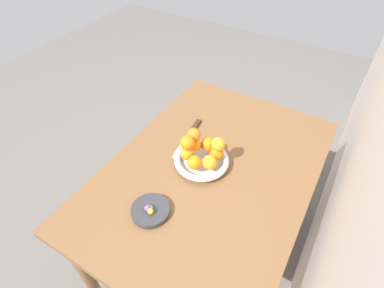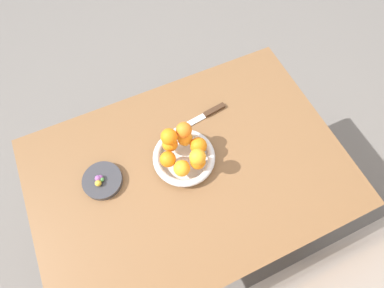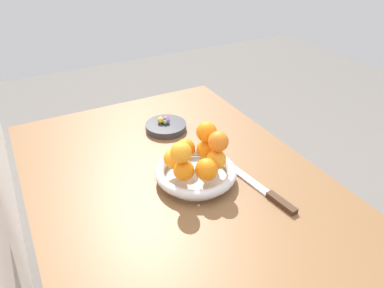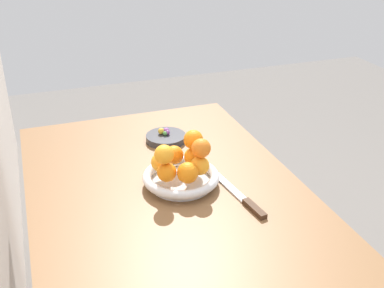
{
  "view_description": "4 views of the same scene",
  "coord_description": "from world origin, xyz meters",
  "px_view_note": "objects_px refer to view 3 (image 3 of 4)",
  "views": [
    {
      "loc": [
        0.72,
        0.34,
        1.63
      ],
      "look_at": [
        0.04,
        -0.07,
        0.88
      ],
      "focal_mm": 28.0,
      "sensor_mm": 36.0,
      "label": 1
    },
    {
      "loc": [
        0.14,
        0.34,
        1.73
      ],
      "look_at": [
        -0.03,
        -0.04,
        0.86
      ],
      "focal_mm": 28.0,
      "sensor_mm": 36.0,
      "label": 2
    },
    {
      "loc": [
        -0.71,
        0.34,
        1.36
      ],
      "look_at": [
        -0.0,
        -0.03,
        0.86
      ],
      "focal_mm": 35.0,
      "sensor_mm": 36.0,
      "label": 3
    },
    {
      "loc": [
        -1.12,
        0.32,
        1.46
      ],
      "look_at": [
        -0.02,
        -0.07,
        0.88
      ],
      "focal_mm": 45.0,
      "sensor_mm": 36.0,
      "label": 4
    }
  ],
  "objects_px": {
    "fruit_bowl": "(196,173)",
    "candy_ball_2": "(165,122)",
    "candy_dish": "(166,127)",
    "knife": "(264,190)",
    "orange_2": "(174,159)",
    "orange_5": "(216,159)",
    "orange_8": "(181,152)",
    "candy_ball_0": "(161,120)",
    "orange_0": "(206,149)",
    "candy_ball_1": "(166,119)",
    "orange_3": "(184,171)",
    "orange_1": "(185,149)",
    "orange_7": "(218,142)",
    "candy_ball_3": "(167,121)",
    "dining_table": "(181,209)",
    "orange_6": "(207,132)",
    "orange_4": "(207,170)"
  },
  "relations": [
    {
      "from": "fruit_bowl",
      "to": "candy_ball_2",
      "type": "relative_size",
      "value": 14.91
    },
    {
      "from": "candy_dish",
      "to": "knife",
      "type": "relative_size",
      "value": 0.52
    },
    {
      "from": "orange_2",
      "to": "orange_5",
      "type": "distance_m",
      "value": 0.11
    },
    {
      "from": "fruit_bowl",
      "to": "orange_5",
      "type": "height_order",
      "value": "orange_5"
    },
    {
      "from": "orange_2",
      "to": "orange_5",
      "type": "bearing_deg",
      "value": -118.93
    },
    {
      "from": "orange_8",
      "to": "knife",
      "type": "height_order",
      "value": "orange_8"
    },
    {
      "from": "orange_2",
      "to": "candy_ball_0",
      "type": "distance_m",
      "value": 0.29
    },
    {
      "from": "orange_8",
      "to": "fruit_bowl",
      "type": "bearing_deg",
      "value": -64.51
    },
    {
      "from": "orange_0",
      "to": "candy_ball_1",
      "type": "xyz_separation_m",
      "value": [
        0.27,
        0.0,
        -0.03
      ]
    },
    {
      "from": "candy_dish",
      "to": "orange_3",
      "type": "bearing_deg",
      "value": 163.86
    },
    {
      "from": "orange_3",
      "to": "orange_8",
      "type": "height_order",
      "value": "orange_8"
    },
    {
      "from": "orange_1",
      "to": "candy_ball_1",
      "type": "bearing_deg",
      "value": -11.23
    },
    {
      "from": "knife",
      "to": "candy_ball_2",
      "type": "bearing_deg",
      "value": 12.81
    },
    {
      "from": "candy_dish",
      "to": "orange_5",
      "type": "xyz_separation_m",
      "value": [
        -0.31,
        -0.01,
        0.06
      ]
    },
    {
      "from": "orange_5",
      "to": "orange_7",
      "type": "relative_size",
      "value": 1.0
    },
    {
      "from": "orange_1",
      "to": "orange_7",
      "type": "height_order",
      "value": "orange_7"
    },
    {
      "from": "candy_ball_0",
      "to": "candy_ball_3",
      "type": "bearing_deg",
      "value": -124.5
    },
    {
      "from": "orange_2",
      "to": "candy_ball_0",
      "type": "bearing_deg",
      "value": -16.29
    },
    {
      "from": "dining_table",
      "to": "candy_ball_3",
      "type": "bearing_deg",
      "value": -17.72
    },
    {
      "from": "orange_7",
      "to": "candy_ball_2",
      "type": "bearing_deg",
      "value": 2.38
    },
    {
      "from": "orange_2",
      "to": "orange_8",
      "type": "height_order",
      "value": "orange_8"
    },
    {
      "from": "dining_table",
      "to": "knife",
      "type": "xyz_separation_m",
      "value": [
        -0.13,
        -0.18,
        0.09
      ]
    },
    {
      "from": "orange_6",
      "to": "candy_ball_0",
      "type": "height_order",
      "value": "orange_6"
    },
    {
      "from": "orange_1",
      "to": "orange_3",
      "type": "distance_m",
      "value": 0.1
    },
    {
      "from": "candy_dish",
      "to": "candy_ball_2",
      "type": "relative_size",
      "value": 9.2
    },
    {
      "from": "fruit_bowl",
      "to": "orange_8",
      "type": "relative_size",
      "value": 4.09
    },
    {
      "from": "candy_ball_0",
      "to": "candy_ball_2",
      "type": "distance_m",
      "value": 0.02
    },
    {
      "from": "orange_5",
      "to": "knife",
      "type": "relative_size",
      "value": 0.21
    },
    {
      "from": "candy_ball_1",
      "to": "candy_ball_2",
      "type": "xyz_separation_m",
      "value": [
        -0.01,
        0.01,
        -0.0
      ]
    },
    {
      "from": "dining_table",
      "to": "orange_3",
      "type": "xyz_separation_m",
      "value": [
        -0.03,
        0.01,
        0.15
      ]
    },
    {
      "from": "candy_ball_0",
      "to": "candy_dish",
      "type": "bearing_deg",
      "value": -136.31
    },
    {
      "from": "orange_7",
      "to": "knife",
      "type": "bearing_deg",
      "value": -141.87
    },
    {
      "from": "orange_3",
      "to": "orange_7",
      "type": "distance_m",
      "value": 0.11
    },
    {
      "from": "orange_3",
      "to": "candy_ball_2",
      "type": "relative_size",
      "value": 3.65
    },
    {
      "from": "candy_dish",
      "to": "orange_1",
      "type": "xyz_separation_m",
      "value": [
        -0.23,
        0.04,
        0.06
      ]
    },
    {
      "from": "orange_4",
      "to": "orange_7",
      "type": "bearing_deg",
      "value": -58.67
    },
    {
      "from": "orange_5",
      "to": "knife",
      "type": "height_order",
      "value": "orange_5"
    },
    {
      "from": "orange_6",
      "to": "candy_ball_1",
      "type": "distance_m",
      "value": 0.28
    },
    {
      "from": "candy_ball_1",
      "to": "candy_ball_2",
      "type": "distance_m",
      "value": 0.01
    },
    {
      "from": "orange_7",
      "to": "orange_4",
      "type": "bearing_deg",
      "value": 121.33
    },
    {
      "from": "candy_ball_1",
      "to": "knife",
      "type": "relative_size",
      "value": 0.08
    },
    {
      "from": "orange_5",
      "to": "candy_ball_1",
      "type": "relative_size",
      "value": 2.49
    },
    {
      "from": "orange_4",
      "to": "orange_8",
      "type": "height_order",
      "value": "orange_8"
    },
    {
      "from": "orange_5",
      "to": "knife",
      "type": "distance_m",
      "value": 0.15
    },
    {
      "from": "candy_dish",
      "to": "candy_ball_0",
      "type": "height_order",
      "value": "candy_ball_0"
    },
    {
      "from": "dining_table",
      "to": "orange_3",
      "type": "bearing_deg",
      "value": 170.03
    },
    {
      "from": "orange_8",
      "to": "candy_ball_1",
      "type": "relative_size",
      "value": 2.47
    },
    {
      "from": "dining_table",
      "to": "candy_ball_1",
      "type": "height_order",
      "value": "candy_ball_1"
    },
    {
      "from": "orange_8",
      "to": "candy_ball_2",
      "type": "relative_size",
      "value": 3.65
    },
    {
      "from": "orange_4",
      "to": "candy_ball_2",
      "type": "xyz_separation_m",
      "value": [
        0.34,
        -0.04,
        -0.04
      ]
    }
  ]
}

